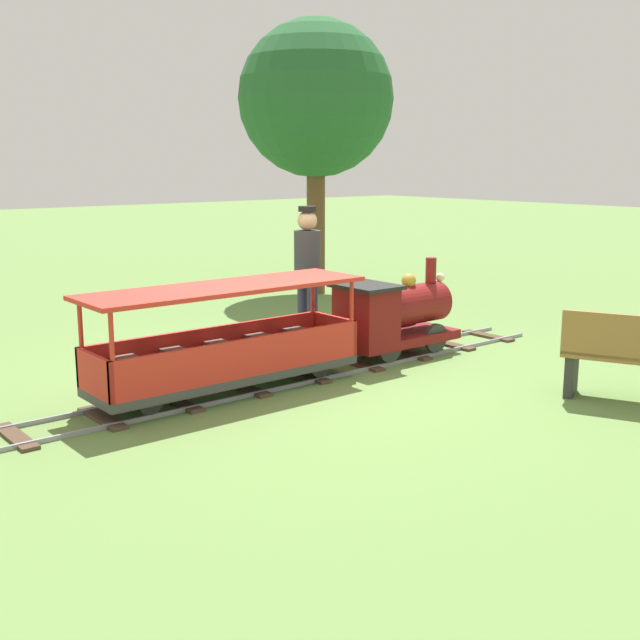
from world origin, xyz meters
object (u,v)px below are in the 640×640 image
object	(u,v)px
passenger_car	(227,349)
oak_tree_near	(316,100)
locomotive	(393,314)
conductor_person	(307,266)
park_bench	(639,359)

from	to	relation	value
passenger_car	oak_tree_near	world-z (taller)	oak_tree_near
locomotive	conductor_person	distance (m)	1.13
conductor_person	park_bench	xyz separation A→B (m)	(3.51, 0.93, -0.54)
conductor_person	oak_tree_near	world-z (taller)	oak_tree_near
locomotive	passenger_car	bearing A→B (deg)	-90.00
locomotive	oak_tree_near	distance (m)	5.12
conductor_person	park_bench	size ratio (longest dim) A/B	1.20
locomotive	passenger_car	xyz separation A→B (m)	(0.00, -2.11, -0.06)
passenger_car	park_bench	world-z (taller)	passenger_car
conductor_person	oak_tree_near	xyz separation A→B (m)	(-2.98, 2.52, 2.08)
park_bench	conductor_person	bearing A→B (deg)	-165.16
locomotive	park_bench	bearing A→B (deg)	10.90
oak_tree_near	passenger_car	bearing A→B (deg)	-47.01
oak_tree_near	conductor_person	bearing A→B (deg)	-40.24
passenger_car	park_bench	distance (m)	3.66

